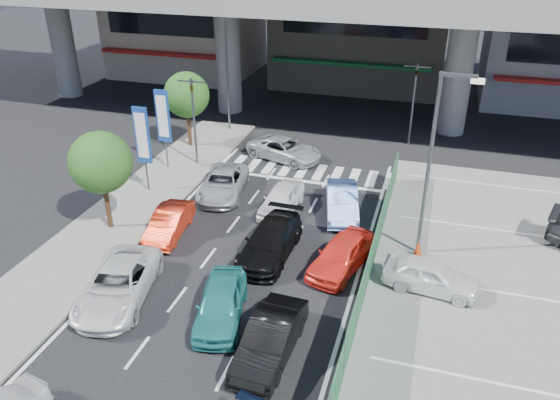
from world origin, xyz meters
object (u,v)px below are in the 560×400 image
(traffic_light_right, at_px, (415,84))
(taxi_orange_right, at_px, (341,255))
(street_lamp_left, at_px, (229,61))
(sedan_white_front_mid, at_px, (281,199))
(taxi_teal_mid, at_px, (221,303))
(parked_sedan_white, at_px, (431,276))
(signboard_far, at_px, (163,118))
(tree_far, at_px, (187,95))
(kei_truck_front_right, at_px, (342,202))
(hatch_black_mid_right, at_px, (270,339))
(crossing_wagon_silver, at_px, (285,149))
(taxi_orange_left, at_px, (169,223))
(signboard_near, at_px, (142,138))
(tree_near, at_px, (100,163))
(wagon_silver_front_left, at_px, (223,183))
(traffic_light_left, at_px, (193,100))
(traffic_cone, at_px, (418,249))
(street_lamp_right, at_px, (435,153))
(sedan_black_mid, at_px, (270,241))
(sedan_white_mid_left, at_px, (118,284))

(traffic_light_right, xyz_separation_m, taxi_orange_right, (-1.48, -15.11, -3.25))
(street_lamp_left, bearing_deg, sedan_white_front_mid, -56.82)
(taxi_teal_mid, relative_size, parked_sedan_white, 1.08)
(signboard_far, height_order, taxi_orange_right, signboard_far)
(tree_far, xyz_separation_m, kei_truck_front_right, (10.94, -5.97, -2.70))
(signboard_far, bearing_deg, taxi_teal_mid, -55.03)
(hatch_black_mid_right, bearing_deg, crossing_wagon_silver, 106.89)
(signboard_far, relative_size, taxi_orange_left, 1.25)
(signboard_near, distance_m, signboard_far, 3.03)
(tree_near, distance_m, wagon_silver_front_left, 6.71)
(traffic_light_left, relative_size, taxi_orange_right, 1.28)
(tree_far, height_order, taxi_teal_mid, tree_far)
(street_lamp_left, distance_m, taxi_orange_left, 14.47)
(traffic_light_left, xyz_separation_m, signboard_far, (-1.40, -1.01, -0.87))
(traffic_cone, bearing_deg, traffic_light_left, 154.33)
(street_lamp_right, relative_size, sedan_black_mid, 1.68)
(wagon_silver_front_left, bearing_deg, sedan_white_mid_left, -102.44)
(street_lamp_right, distance_m, taxi_teal_mid, 10.21)
(sedan_white_front_mid, bearing_deg, sedan_white_mid_left, -111.21)
(tree_far, relative_size, crossing_wagon_silver, 1.04)
(tree_near, xyz_separation_m, traffic_cone, (14.03, 1.64, -2.95))
(sedan_black_mid, xyz_separation_m, kei_truck_front_right, (2.25, 4.51, 0.00))
(tree_far, bearing_deg, hatch_black_mid_right, -57.11)
(sedan_black_mid, xyz_separation_m, parked_sedan_white, (6.76, -0.60, 0.01))
(street_lamp_left, relative_size, taxi_orange_left, 2.13)
(kei_truck_front_right, distance_m, crossing_wagon_silver, 7.40)
(traffic_light_left, height_order, street_lamp_left, street_lamp_left)
(traffic_cone, bearing_deg, taxi_teal_mid, -136.86)
(sedan_black_mid, bearing_deg, hatch_black_mid_right, -71.24)
(street_lamp_left, relative_size, taxi_teal_mid, 1.98)
(parked_sedan_white, height_order, traffic_cone, parked_sedan_white)
(signboard_far, height_order, taxi_orange_left, signboard_far)
(traffic_light_right, relative_size, sedan_black_mid, 1.09)
(kei_truck_front_right, relative_size, parked_sedan_white, 1.12)
(taxi_teal_mid, relative_size, traffic_cone, 5.39)
(traffic_light_right, bearing_deg, wagon_silver_front_left, -130.74)
(taxi_orange_right, xyz_separation_m, sedan_white_front_mid, (-3.83, 4.15, -0.05))
(signboard_far, distance_m, traffic_cone, 15.80)
(sedan_white_front_mid, xyz_separation_m, traffic_cone, (6.84, -2.39, -0.20))
(crossing_wagon_silver, bearing_deg, traffic_cone, -117.87)
(traffic_cone, bearing_deg, wagon_silver_front_left, 162.75)
(parked_sedan_white, bearing_deg, taxi_orange_right, 89.64)
(street_lamp_left, bearing_deg, taxi_teal_mid, -69.90)
(tree_far, relative_size, hatch_black_mid_right, 1.15)
(sedan_white_front_mid, relative_size, kei_truck_front_right, 0.90)
(signboard_near, height_order, hatch_black_mid_right, signboard_near)
(traffic_light_right, distance_m, sedan_black_mid, 16.01)
(traffic_light_right, height_order, tree_near, traffic_light_right)
(tree_near, relative_size, traffic_cone, 6.39)
(taxi_orange_right, relative_size, sedan_white_front_mid, 1.08)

